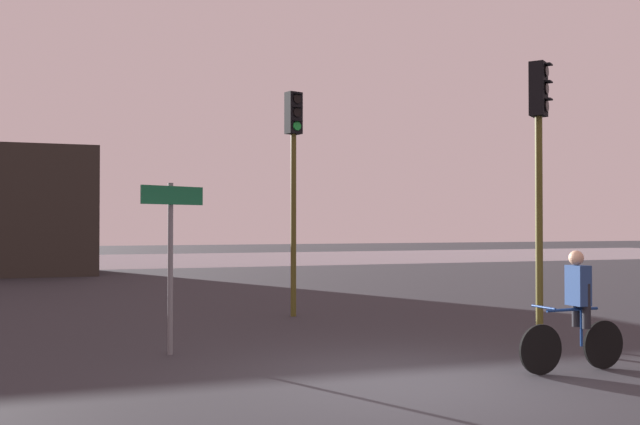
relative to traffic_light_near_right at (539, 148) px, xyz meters
The scene contains 6 objects.
ground_plane 5.03m from the traffic_light_near_right, 149.28° to the right, with size 120.00×120.00×0.00m, color #28282D.
water_strip 30.52m from the traffic_light_near_right, 96.27° to the left, with size 80.00×16.00×0.01m, color slate.
traffic_light_near_right is the anchor object (origin of this frame).
traffic_light_center 5.45m from the traffic_light_near_right, 121.71° to the left, with size 0.38×0.40×4.81m.
direction_sign_post 6.19m from the traffic_light_near_right, behind, with size 0.99×0.53×2.60m.
cyclist 3.31m from the traffic_light_near_right, 114.26° to the right, with size 1.71×0.46×1.62m.
Camera 1 is at (-3.98, -8.02, 1.97)m, focal length 40.00 mm.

